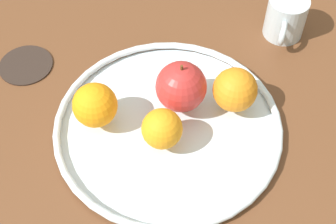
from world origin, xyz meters
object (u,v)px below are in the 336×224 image
at_px(fruit_bowl, 168,126).
at_px(orange_front_left, 163,129).
at_px(apple, 181,87).
at_px(orange_center, 95,105).
at_px(ambient_mug, 286,18).
at_px(ambient_coaster, 26,65).
at_px(orange_front_right, 235,90).

height_order(fruit_bowl, orange_front_left, orange_front_left).
distance_m(apple, orange_center, 0.14).
bearing_deg(ambient_mug, apple, -31.98).
bearing_deg(ambient_mug, ambient_coaster, -64.80).
distance_m(apple, orange_front_left, 0.08).
bearing_deg(orange_front_right, orange_front_left, -42.26).
bearing_deg(orange_front_left, orange_front_right, 137.74).
height_order(orange_front_left, ambient_mug, orange_front_left).
distance_m(orange_front_right, orange_center, 0.23).
bearing_deg(orange_front_left, ambient_mug, 154.07).
distance_m(fruit_bowl, ambient_mug, 0.32).
bearing_deg(apple, ambient_mug, 148.02).
relative_size(fruit_bowl, ambient_coaster, 3.84).
relative_size(orange_front_right, ambient_mug, 0.67).
xyz_separation_m(orange_front_left, ambient_mug, (-0.31, 0.15, -0.01)).
distance_m(ambient_mug, ambient_coaster, 0.49).
height_order(apple, orange_center, apple).
height_order(fruit_bowl, apple, apple).
distance_m(fruit_bowl, orange_front_right, 0.12).
bearing_deg(fruit_bowl, orange_front_right, 125.43).
bearing_deg(apple, fruit_bowl, -11.34).
xyz_separation_m(fruit_bowl, ambient_coaster, (-0.07, -0.29, -0.01)).
xyz_separation_m(apple, orange_front_right, (-0.02, 0.08, -0.01)).
relative_size(fruit_bowl, apple, 4.09).
bearing_deg(ambient_coaster, fruit_bowl, 76.66).
relative_size(ambient_mug, ambient_coaster, 1.12).
xyz_separation_m(apple, ambient_mug, (-0.23, 0.14, -0.02)).
bearing_deg(fruit_bowl, orange_front_left, 2.57).
bearing_deg(ambient_mug, fruit_bowl, -28.96).
height_order(orange_center, orange_front_left, orange_center).
bearing_deg(apple, ambient_coaster, -94.25).
distance_m(fruit_bowl, ambient_coaster, 0.30).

